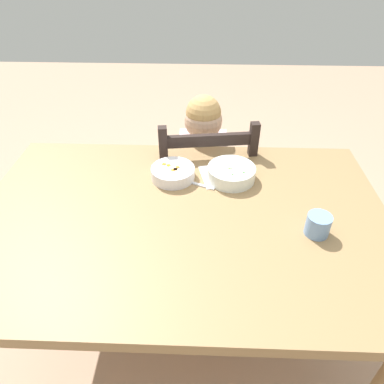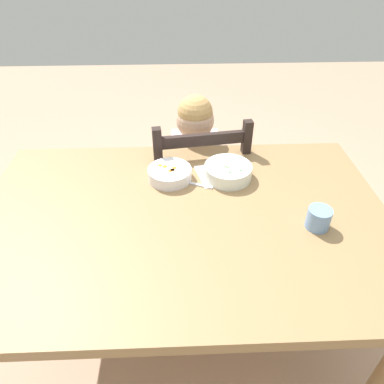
# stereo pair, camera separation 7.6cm
# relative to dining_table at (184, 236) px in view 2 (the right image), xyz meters

# --- Properties ---
(ground_plane) EXTENTS (8.00, 8.00, 0.00)m
(ground_plane) POSITION_rel_dining_table_xyz_m (0.00, 0.00, -0.66)
(ground_plane) COLOR tan
(dining_table) EXTENTS (1.43, 0.94, 0.76)m
(dining_table) POSITION_rel_dining_table_xyz_m (0.00, 0.00, 0.00)
(dining_table) COLOR #94724A
(dining_table) RESTS_ON ground
(dining_chair) EXTENTS (0.47, 0.47, 0.91)m
(dining_chair) POSITION_rel_dining_table_xyz_m (0.07, 0.52, -0.21)
(dining_chair) COLOR black
(dining_chair) RESTS_ON ground
(child_figure) EXTENTS (0.32, 0.31, 0.97)m
(child_figure) POSITION_rel_dining_table_xyz_m (0.07, 0.51, -0.02)
(child_figure) COLOR silver
(child_figure) RESTS_ON ground
(bowl_of_peas) EXTENTS (0.18, 0.18, 0.06)m
(bowl_of_peas) POSITION_rel_dining_table_xyz_m (0.18, 0.22, 0.13)
(bowl_of_peas) COLOR white
(bowl_of_peas) RESTS_ON dining_table
(bowl_of_carrots) EXTENTS (0.17, 0.17, 0.05)m
(bowl_of_carrots) POSITION_rel_dining_table_xyz_m (-0.05, 0.22, 0.12)
(bowl_of_carrots) COLOR white
(bowl_of_carrots) RESTS_ON dining_table
(spoon) EXTENTS (0.13, 0.07, 0.01)m
(spoon) POSITION_rel_dining_table_xyz_m (0.03, 0.19, 0.10)
(spoon) COLOR silver
(spoon) RESTS_ON dining_table
(drinking_cup) EXTENTS (0.08, 0.08, 0.07)m
(drinking_cup) POSITION_rel_dining_table_xyz_m (0.44, -0.07, 0.14)
(drinking_cup) COLOR #7097CE
(drinking_cup) RESTS_ON dining_table
(paper_napkin) EXTENTS (0.21, 0.19, 0.00)m
(paper_napkin) POSITION_rel_dining_table_xyz_m (0.15, 0.24, 0.10)
(paper_napkin) COLOR white
(paper_napkin) RESTS_ON dining_table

